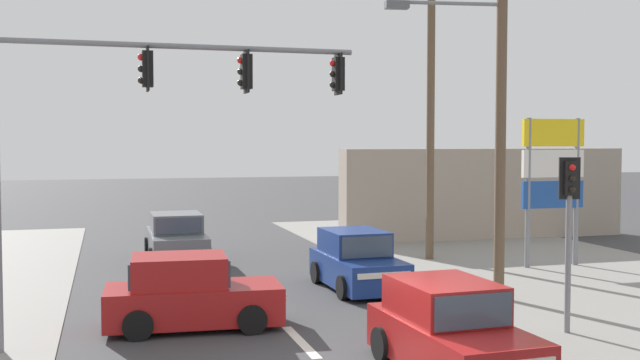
{
  "coord_description": "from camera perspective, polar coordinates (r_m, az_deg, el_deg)",
  "views": [
    {
      "loc": [
        -3.58,
        -10.84,
        3.87
      ],
      "look_at": [
        0.68,
        4.0,
        3.08
      ],
      "focal_mm": 42.0,
      "sensor_mm": 36.0,
      "label": 1
    }
  ],
  "objects": [
    {
      "name": "lane_dash_mid",
      "position": [
        14.81,
        -1.48,
        -12.2
      ],
      "size": [
        0.2,
        2.4,
        0.01
      ],
      "primitive_type": "cube",
      "color": "silver",
      "rests_on": "ground"
    },
    {
      "name": "lane_dash_far",
      "position": [
        19.57,
        -5.2,
        -8.48
      ],
      "size": [
        0.2,
        2.4,
        0.01
      ],
      "primitive_type": "cube",
      "color": "silver",
      "rests_on": "ground"
    },
    {
      "name": "utility_pole_midground_right",
      "position": [
        18.74,
        13.26,
        7.38
      ],
      "size": [
        3.77,
        0.69,
        9.97
      ],
      "color": "brown",
      "rests_on": "ground"
    },
    {
      "name": "utility_pole_background_right",
      "position": [
        24.74,
        8.43,
        6.11
      ],
      "size": [
        1.8,
        0.26,
        10.03
      ],
      "color": "brown",
      "rests_on": "ground"
    },
    {
      "name": "traffic_signal_mast",
      "position": [
        14.64,
        -14.29,
        4.74
      ],
      "size": [
        6.89,
        0.47,
        6.0
      ],
      "color": "slate",
      "rests_on": "ground"
    },
    {
      "name": "pedestal_signal_right_kerb",
      "position": [
        15.78,
        18.45,
        -2.5
      ],
      "size": [
        0.44,
        0.3,
        3.56
      ],
      "color": "slate",
      "rests_on": "ground"
    },
    {
      "name": "shopping_plaza_sign",
      "position": [
        24.1,
        17.32,
        0.68
      ],
      "size": [
        2.1,
        0.16,
        4.6
      ],
      "color": "slate",
      "rests_on": "ground"
    },
    {
      "name": "shopfront_wall_far",
      "position": [
        30.62,
        12.48,
        -1.02
      ],
      "size": [
        12.0,
        1.0,
        3.6
      ],
      "primitive_type": "cube",
      "color": "#A39384",
      "rests_on": "ground"
    },
    {
      "name": "hatchback_kerbside_parked",
      "position": [
        15.91,
        -9.9,
        -8.59
      ],
      "size": [
        3.73,
        1.96,
        1.53
      ],
      "color": "maroon",
      "rests_on": "ground"
    },
    {
      "name": "hatchback_crossing_left",
      "position": [
        19.82,
        2.83,
        -6.27
      ],
      "size": [
        1.84,
        3.67,
        1.53
      ],
      "color": "navy",
      "rests_on": "ground"
    },
    {
      "name": "sedan_oncoming_mid",
      "position": [
        24.79,
        -10.89,
        -4.47
      ],
      "size": [
        1.9,
        4.25,
        1.56
      ],
      "color": "slate",
      "rests_on": "ground"
    },
    {
      "name": "hatchback_receding_far",
      "position": [
        12.89,
        9.9,
        -11.33
      ],
      "size": [
        1.9,
        3.7,
        1.53
      ],
      "color": "maroon",
      "rests_on": "ground"
    }
  ]
}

